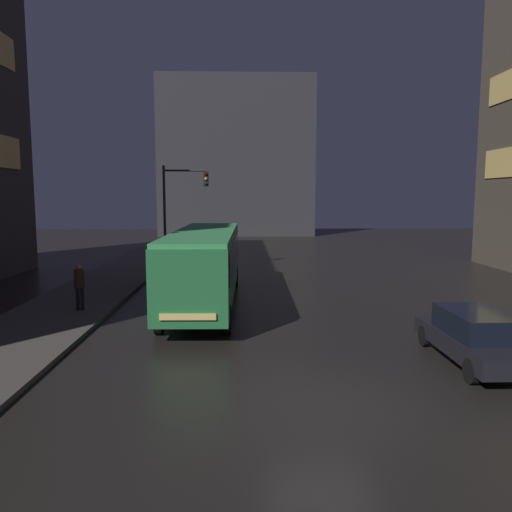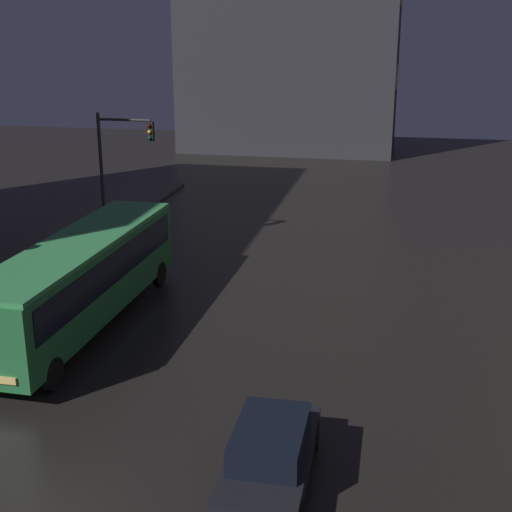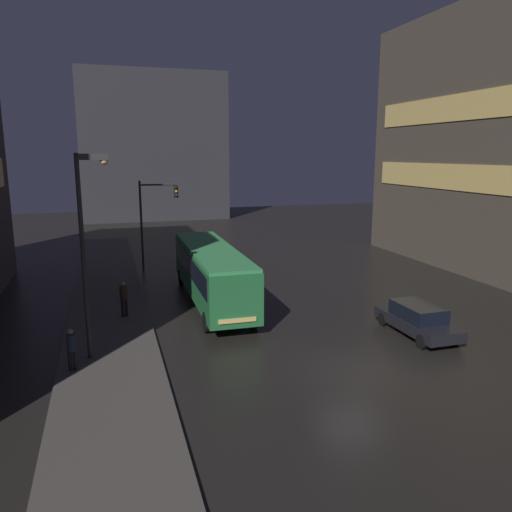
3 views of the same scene
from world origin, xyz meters
The scene contains 10 objects.
ground_plane centered at (0.00, 0.00, 0.00)m, with size 120.00×120.00×0.00m, color black.
sidewalk_left centered at (-9.00, 10.00, 0.07)m, with size 4.00×48.00×0.15m.
building_right_block centered at (19.52, 14.53, 9.15)m, with size 10.07×19.41×18.30m.
building_far_backdrop centered at (-2.55, 52.20, 9.11)m, with size 18.07×12.00×18.21m.
bus_near centered at (-3.38, 10.39, 1.97)m, with size 2.71×12.02×3.19m.
car_taxi centered at (4.78, 2.75, 0.75)m, with size 1.95×4.56×1.46m.
pedestrian_near centered at (-8.23, 8.91, 1.25)m, with size 0.54×0.54×1.83m.
pedestrian_mid centered at (-10.39, 2.86, 1.12)m, with size 0.41×0.41×1.66m.
traffic_light_main centered at (-5.60, 19.60, 4.30)m, with size 2.75×0.35×6.45m.
street_lamp_sidewalk centered at (-9.56, 3.95, 5.51)m, with size 1.25×0.36×8.18m.
Camera 3 is at (-8.81, -16.27, 8.30)m, focal length 35.00 mm.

